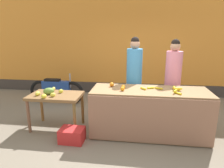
% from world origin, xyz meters
% --- Properties ---
extents(ground_plane, '(24.00, 24.00, 0.00)m').
position_xyz_m(ground_plane, '(0.00, 0.00, 0.00)').
color(ground_plane, '#756B5B').
extents(market_wall_back, '(9.73, 0.23, 3.54)m').
position_xyz_m(market_wall_back, '(0.00, 2.70, 1.74)').
color(market_wall_back, orange).
rests_on(market_wall_back, ground).
extents(fruit_stall_counter, '(2.22, 0.80, 0.91)m').
position_xyz_m(fruit_stall_counter, '(0.43, -0.01, 0.46)').
color(fruit_stall_counter, olive).
rests_on(fruit_stall_counter, ground).
extents(side_table_wooden, '(1.05, 0.65, 0.74)m').
position_xyz_m(side_table_wooden, '(-1.47, 0.00, 0.64)').
color(side_table_wooden, brown).
rests_on(side_table_wooden, ground).
extents(banana_bunch_pile, '(0.77, 0.40, 0.07)m').
position_xyz_m(banana_bunch_pile, '(0.75, -0.01, 0.94)').
color(banana_bunch_pile, gold).
rests_on(banana_bunch_pile, fruit_stall_counter).
extents(orange_pile, '(0.32, 0.36, 0.09)m').
position_xyz_m(orange_pile, '(-0.16, 0.02, 0.95)').
color(orange_pile, orange).
rests_on(orange_pile, fruit_stall_counter).
extents(mango_papaya_pile, '(0.50, 0.68, 0.14)m').
position_xyz_m(mango_papaya_pile, '(-1.59, -0.03, 0.80)').
color(mango_papaya_pile, '#D4CF3C').
rests_on(mango_papaya_pile, side_table_wooden).
extents(vendor_woman_blue_shirt, '(0.34, 0.34, 1.89)m').
position_xyz_m(vendor_woman_blue_shirt, '(0.11, 0.63, 0.95)').
color(vendor_woman_blue_shirt, '#33333D').
rests_on(vendor_woman_blue_shirt, ground).
extents(vendor_woman_pink_shirt, '(0.34, 0.34, 1.84)m').
position_xyz_m(vendor_woman_pink_shirt, '(0.95, 0.65, 0.93)').
color(vendor_woman_pink_shirt, '#33333D').
rests_on(vendor_woman_pink_shirt, ground).
extents(parked_motorcycle, '(1.60, 0.18, 0.88)m').
position_xyz_m(parked_motorcycle, '(-2.11, 1.47, 0.40)').
color(parked_motorcycle, black).
rests_on(parked_motorcycle, ground).
extents(produce_crate, '(0.45, 0.33, 0.26)m').
position_xyz_m(produce_crate, '(-0.98, -0.50, 0.13)').
color(produce_crate, red).
rests_on(produce_crate, ground).
extents(produce_sack, '(0.44, 0.46, 0.45)m').
position_xyz_m(produce_sack, '(-0.69, 0.88, 0.23)').
color(produce_sack, maroon).
rests_on(produce_sack, ground).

